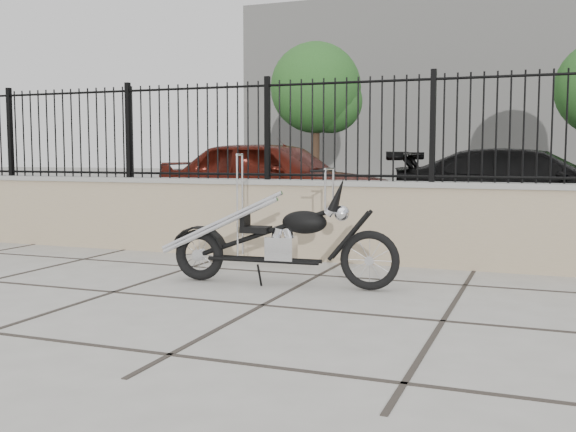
% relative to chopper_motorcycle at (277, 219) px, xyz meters
% --- Properties ---
extents(ground_plane, '(90.00, 90.00, 0.00)m').
position_rel_chopper_motorcycle_xyz_m(ground_plane, '(0.22, -0.87, -0.65)').
color(ground_plane, '#99968E').
rests_on(ground_plane, ground).
extents(parking_lot, '(30.00, 30.00, 0.00)m').
position_rel_chopper_motorcycle_xyz_m(parking_lot, '(0.22, 11.63, -0.65)').
color(parking_lot, black).
rests_on(parking_lot, ground).
extents(retaining_wall, '(14.00, 0.36, 0.96)m').
position_rel_chopper_motorcycle_xyz_m(retaining_wall, '(0.22, 1.63, -0.17)').
color(retaining_wall, gray).
rests_on(retaining_wall, ground_plane).
extents(iron_fence, '(14.00, 0.08, 1.20)m').
position_rel_chopper_motorcycle_xyz_m(iron_fence, '(0.22, 1.63, 0.91)').
color(iron_fence, black).
rests_on(iron_fence, retaining_wall).
extents(background_building, '(22.00, 6.00, 8.00)m').
position_rel_chopper_motorcycle_xyz_m(background_building, '(0.22, 25.63, 3.35)').
color(background_building, beige).
rests_on(background_building, ground_plane).
extents(chopper_motorcycle, '(2.19, 0.52, 1.30)m').
position_rel_chopper_motorcycle_xyz_m(chopper_motorcycle, '(0.00, 0.00, 0.00)').
color(chopper_motorcycle, black).
rests_on(chopper_motorcycle, ground_plane).
extents(car_red, '(4.83, 2.58, 1.56)m').
position_rel_chopper_motorcycle_xyz_m(car_red, '(-2.35, 5.68, 0.13)').
color(car_red, '#47110A').
rests_on(car_red, parking_lot).
extents(car_black, '(4.81, 2.18, 1.37)m').
position_rel_chopper_motorcycle_xyz_m(car_black, '(2.18, 6.25, 0.03)').
color(car_black, black).
rests_on(car_black, parking_lot).
extents(bollard_a, '(0.11, 0.11, 0.85)m').
position_rel_chopper_motorcycle_xyz_m(bollard_a, '(-2.33, 3.61, -0.22)').
color(bollard_a, '#0C23BB').
rests_on(bollard_a, ground_plane).
extents(tree_left, '(3.08, 3.08, 5.19)m').
position_rel_chopper_motorcycle_xyz_m(tree_left, '(-5.00, 15.92, 2.98)').
color(tree_left, '#382619').
rests_on(tree_left, ground_plane).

